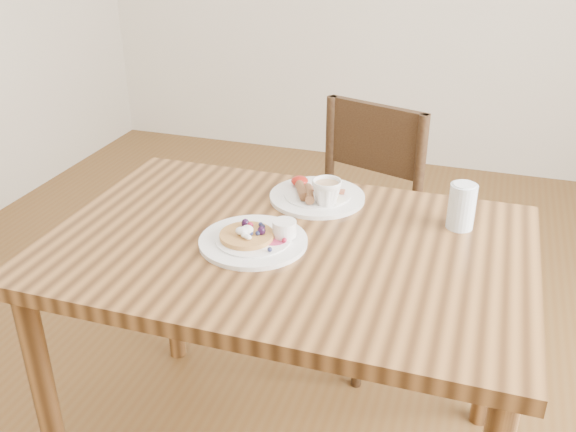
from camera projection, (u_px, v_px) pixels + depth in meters
The scene contains 6 objects.
dining_table at pixel (288, 274), 1.65m from camera, with size 1.20×0.80×0.75m.
chair_far at pixel (352, 220), 2.27m from camera, with size 0.53×0.53×0.88m.
pancake_plate at pixel (255, 238), 1.59m from camera, with size 0.27×0.27×0.06m.
breakfast_plate at pixel (316, 195), 1.82m from camera, with size 0.27×0.27×0.04m.
teacup_saucer at pixel (327, 196), 1.75m from camera, with size 0.14×0.14×0.08m.
water_glass at pixel (462, 206), 1.64m from camera, with size 0.07×0.07×0.12m, color silver.
Camera 1 is at (0.44, -1.33, 1.53)m, focal length 40.00 mm.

